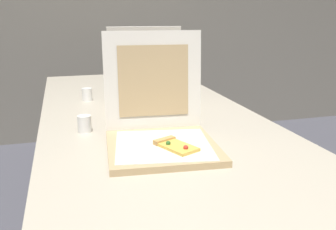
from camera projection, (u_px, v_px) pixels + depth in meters
The scene contains 5 objects.
table at pixel (153, 127), 1.67m from camera, with size 0.96×2.45×0.74m.
pizza_box_front at pixel (161, 131), 1.29m from camera, with size 0.40×0.43×0.39m.
pizza_box_middle at pixel (147, 96), 1.83m from camera, with size 0.41×0.41×0.38m.
cup_white_far at pixel (87, 94), 1.96m from camera, with size 0.05×0.05×0.07m, color white.
cup_white_near_center at pixel (84, 124), 1.45m from camera, with size 0.05×0.05×0.07m, color white.
Camera 1 is at (-0.37, -0.88, 1.20)m, focal length 39.86 mm.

